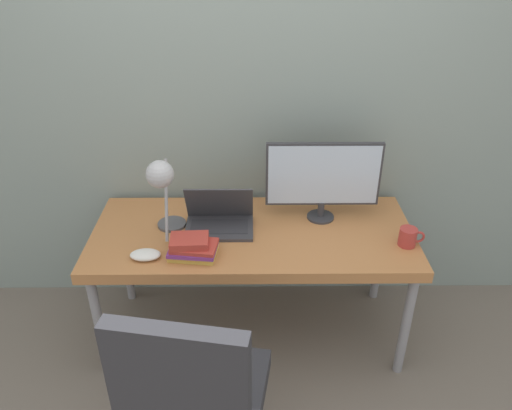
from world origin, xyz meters
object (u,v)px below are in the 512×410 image
(laptop, at_px, (219,220))
(book_stack, at_px, (191,247))
(office_chair, at_px, (191,395))
(mug, at_px, (407,237))
(game_controller, at_px, (144,255))
(monitor, at_px, (322,177))
(desk_lamp, at_px, (161,183))

(laptop, distance_m, book_stack, 0.28)
(office_chair, bearing_deg, book_stack, 94.82)
(laptop, xyz_separation_m, book_stack, (-0.12, -0.25, -0.00))
(office_chair, distance_m, book_stack, 0.73)
(mug, xyz_separation_m, game_controller, (-1.30, -0.10, -0.03))
(monitor, xyz_separation_m, book_stack, (-0.67, -0.35, -0.20))
(laptop, distance_m, office_chair, 0.98)
(book_stack, bearing_deg, office_chair, -85.18)
(office_chair, height_order, game_controller, office_chair)
(office_chair, height_order, book_stack, office_chair)
(laptop, relative_size, mug, 2.71)
(laptop, height_order, office_chair, office_chair)
(office_chair, bearing_deg, monitor, 60.15)
(desk_lamp, bearing_deg, game_controller, -120.60)
(desk_lamp, bearing_deg, book_stack, -42.17)
(desk_lamp, distance_m, book_stack, 0.35)
(desk_lamp, bearing_deg, monitor, 15.64)
(book_stack, bearing_deg, desk_lamp, 137.83)
(laptop, xyz_separation_m, office_chair, (-0.06, -0.96, -0.19))
(laptop, bearing_deg, game_controller, -141.32)
(monitor, relative_size, game_controller, 4.07)
(monitor, bearing_deg, desk_lamp, -164.36)
(laptop, height_order, game_controller, laptop)
(laptop, bearing_deg, mug, -10.23)
(laptop, xyz_separation_m, game_controller, (-0.34, -0.28, -0.03))
(monitor, distance_m, book_stack, 0.78)
(game_controller, bearing_deg, monitor, 22.65)
(game_controller, bearing_deg, office_chair, -67.32)
(desk_lamp, distance_m, game_controller, 0.36)
(office_chair, distance_m, game_controller, 0.76)
(mug, relative_size, game_controller, 0.88)
(book_stack, xyz_separation_m, mug, (1.07, 0.08, -0.00))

